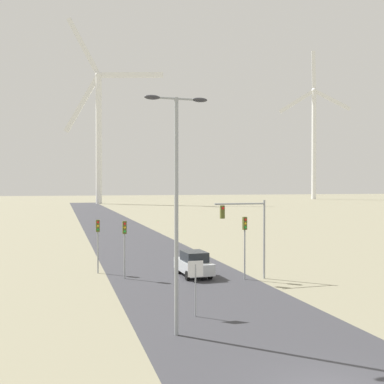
# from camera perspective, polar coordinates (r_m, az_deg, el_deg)

# --- Properties ---
(road_surface) EXTENTS (10.00, 240.00, 0.01)m
(road_surface) POSITION_cam_1_polar(r_m,az_deg,el_deg) (60.92, -8.53, -5.42)
(road_surface) COLOR #38383D
(road_surface) RESTS_ON ground
(streetlamp) EXTENTS (2.85, 0.32, 10.49)m
(streetlamp) POSITION_cam_1_polar(r_m,az_deg,el_deg) (19.65, -2.00, 0.56)
(streetlamp) COLOR #93999E
(streetlamp) RESTS_ON ground
(stop_sign_near) EXTENTS (0.81, 0.07, 2.81)m
(stop_sign_near) POSITION_cam_1_polar(r_m,az_deg,el_deg) (22.92, 0.45, -10.81)
(stop_sign_near) COLOR #93999E
(stop_sign_near) RESTS_ON ground
(traffic_light_post_near_left) EXTENTS (0.28, 0.34, 4.02)m
(traffic_light_post_near_left) POSITION_cam_1_polar(r_m,az_deg,el_deg) (34.54, -11.87, -5.26)
(traffic_light_post_near_left) COLOR #93999E
(traffic_light_post_near_left) RESTS_ON ground
(traffic_light_post_near_right) EXTENTS (0.28, 0.34, 4.40)m
(traffic_light_post_near_right) POSITION_cam_1_polar(r_m,az_deg,el_deg) (31.79, 6.72, -5.30)
(traffic_light_post_near_right) COLOR #93999E
(traffic_light_post_near_right) RESTS_ON ground
(traffic_light_post_mid_left) EXTENTS (0.28, 0.34, 4.09)m
(traffic_light_post_mid_left) POSITION_cam_1_polar(r_m,az_deg,el_deg) (32.20, -8.57, -5.61)
(traffic_light_post_mid_left) COLOR #93999E
(traffic_light_post_mid_left) RESTS_ON ground
(traffic_light_mast_overhead) EXTENTS (3.78, 0.35, 5.57)m
(traffic_light_mast_overhead) POSITION_cam_1_polar(r_m,az_deg,el_deg) (31.66, 7.00, -4.00)
(traffic_light_mast_overhead) COLOR #93999E
(traffic_light_mast_overhead) RESTS_ON ground
(car_approaching) EXTENTS (1.97, 4.17, 1.83)m
(car_approaching) POSITION_cam_1_polar(r_m,az_deg,el_deg) (32.98, 0.23, -9.10)
(car_approaching) COLOR #B7BCC1
(car_approaching) RESTS_ON ground
(wind_turbine_left) EXTENTS (34.44, 15.52, 68.67)m
(wind_turbine_left) POSITION_cam_1_polar(r_m,az_deg,el_deg) (169.47, -11.76, 8.61)
(wind_turbine_left) COLOR white
(wind_turbine_left) RESTS_ON ground
(wind_turbine_center) EXTENTS (32.13, 14.24, 73.18)m
(wind_turbine_center) POSITION_cam_1_polar(r_m,az_deg,el_deg) (231.39, 15.23, 7.17)
(wind_turbine_center) COLOR white
(wind_turbine_center) RESTS_ON ground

